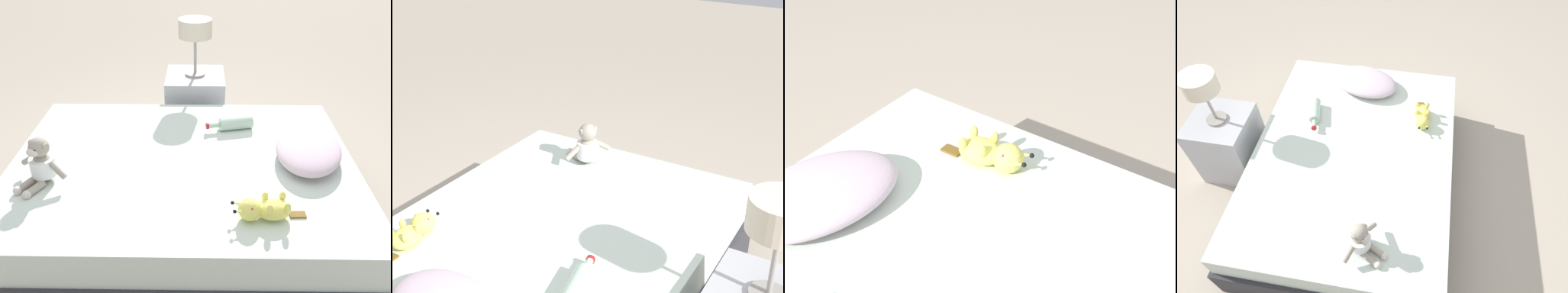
% 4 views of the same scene
% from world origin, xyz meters
% --- Properties ---
extents(bed, '(1.39, 1.84, 0.46)m').
position_xyz_m(bed, '(0.00, 0.00, 0.23)').
color(bed, '#2D2D33').
rests_on(bed, ground_plane).
extents(plush_monkey, '(0.25, 0.27, 0.24)m').
position_xyz_m(plush_monkey, '(0.19, -0.66, 0.56)').
color(plush_monkey, '#9E9384').
rests_on(plush_monkey, bed).
extents(plush_yellow_creature, '(0.13, 0.33, 0.10)m').
position_xyz_m(plush_yellow_creature, '(0.44, 0.36, 0.51)').
color(plush_yellow_creature, '#EAE066').
rests_on(plush_yellow_creature, bed).
extents(glass_bottle, '(0.12, 0.28, 0.08)m').
position_xyz_m(glass_bottle, '(-0.34, 0.29, 0.50)').
color(glass_bottle, '#B2D1B7').
rests_on(glass_bottle, bed).
extents(bedside_lamp, '(0.23, 0.23, 0.39)m').
position_xyz_m(bedside_lamp, '(-0.98, 0.05, 0.87)').
color(bedside_lamp, gray).
rests_on(bedside_lamp, nightstand).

